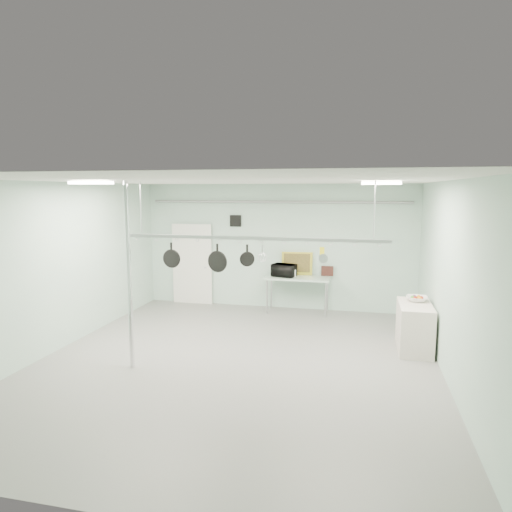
% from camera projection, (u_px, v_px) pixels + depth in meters
% --- Properties ---
extents(floor, '(8.00, 8.00, 0.00)m').
position_uv_depth(floor, '(236.00, 362.00, 8.12)').
color(floor, gray).
rests_on(floor, ground).
extents(ceiling, '(7.00, 8.00, 0.02)m').
position_uv_depth(ceiling, '(235.00, 181.00, 7.66)').
color(ceiling, silver).
rests_on(ceiling, back_wall).
extents(back_wall, '(7.00, 0.02, 3.20)m').
position_uv_depth(back_wall, '(277.00, 247.00, 11.74)').
color(back_wall, silver).
rests_on(back_wall, floor).
extents(right_wall, '(0.02, 8.00, 3.20)m').
position_uv_depth(right_wall, '(451.00, 283.00, 7.12)').
color(right_wall, silver).
rests_on(right_wall, floor).
extents(door, '(1.10, 0.10, 2.20)m').
position_uv_depth(door, '(193.00, 265.00, 12.28)').
color(door, silver).
rests_on(door, floor).
extents(wall_vent, '(0.30, 0.04, 0.30)m').
position_uv_depth(wall_vent, '(236.00, 221.00, 11.87)').
color(wall_vent, black).
rests_on(wall_vent, back_wall).
extents(conduit_pipe, '(6.60, 0.07, 0.07)m').
position_uv_depth(conduit_pipe, '(277.00, 202.00, 11.49)').
color(conduit_pipe, gray).
rests_on(conduit_pipe, back_wall).
extents(chrome_pole, '(0.08, 0.08, 3.20)m').
position_uv_depth(chrome_pole, '(129.00, 276.00, 7.69)').
color(chrome_pole, silver).
rests_on(chrome_pole, floor).
extents(prep_table, '(1.60, 0.70, 0.91)m').
position_uv_depth(prep_table, '(298.00, 280.00, 11.34)').
color(prep_table, '#9FBBAB').
rests_on(prep_table, floor).
extents(side_cabinet, '(0.60, 1.20, 0.90)m').
position_uv_depth(side_cabinet, '(414.00, 327.00, 8.71)').
color(side_cabinet, beige).
rests_on(side_cabinet, floor).
extents(pot_rack, '(4.80, 0.06, 1.00)m').
position_uv_depth(pot_rack, '(251.00, 237.00, 8.05)').
color(pot_rack, '#B7B7BC').
rests_on(pot_rack, ceiling).
extents(light_panel_left, '(0.65, 0.30, 0.05)m').
position_uv_depth(light_panel_left, '(91.00, 183.00, 7.39)').
color(light_panel_left, white).
rests_on(light_panel_left, ceiling).
extents(light_panel_right, '(0.65, 0.30, 0.05)m').
position_uv_depth(light_panel_right, '(381.00, 183.00, 7.71)').
color(light_panel_right, white).
rests_on(light_panel_right, ceiling).
extents(microwave, '(0.65, 0.52, 0.31)m').
position_uv_depth(microwave, '(284.00, 270.00, 11.36)').
color(microwave, black).
rests_on(microwave, prep_table).
extents(coffee_canister, '(0.16, 0.16, 0.19)m').
position_uv_depth(coffee_canister, '(293.00, 273.00, 11.33)').
color(coffee_canister, white).
rests_on(coffee_canister, prep_table).
extents(painting_large, '(0.79, 0.18, 0.58)m').
position_uv_depth(painting_large, '(297.00, 263.00, 11.59)').
color(painting_large, gold).
rests_on(painting_large, prep_table).
extents(painting_small, '(0.30, 0.09, 0.25)m').
position_uv_depth(painting_small, '(327.00, 271.00, 11.44)').
color(painting_small, black).
rests_on(painting_small, prep_table).
extents(fruit_bowl, '(0.44, 0.44, 0.10)m').
position_uv_depth(fruit_bowl, '(417.00, 299.00, 8.85)').
color(fruit_bowl, silver).
rests_on(fruit_bowl, side_cabinet).
extents(skillet_left, '(0.35, 0.07, 0.48)m').
position_uv_depth(skillet_left, '(171.00, 255.00, 8.44)').
color(skillet_left, black).
rests_on(skillet_left, pot_rack).
extents(skillet_mid, '(0.39, 0.14, 0.53)m').
position_uv_depth(skillet_mid, '(217.00, 258.00, 8.24)').
color(skillet_mid, black).
rests_on(skillet_mid, pot_rack).
extents(skillet_right, '(0.27, 0.16, 0.37)m').
position_uv_depth(skillet_right, '(247.00, 255.00, 8.11)').
color(skillet_right, black).
rests_on(skillet_right, pot_rack).
extents(whisk, '(0.18, 0.18, 0.32)m').
position_uv_depth(whisk, '(262.00, 254.00, 8.04)').
color(whisk, '#A9A9AD').
rests_on(whisk, pot_rack).
extents(grater, '(0.08, 0.02, 0.20)m').
position_uv_depth(grater, '(322.00, 252.00, 7.80)').
color(grater, yellow).
rests_on(grater, pot_rack).
extents(saucepan, '(0.18, 0.14, 0.30)m').
position_uv_depth(saucepan, '(323.00, 255.00, 7.80)').
color(saucepan, silver).
rests_on(saucepan, pot_rack).
extents(fruit_cluster, '(0.24, 0.24, 0.09)m').
position_uv_depth(fruit_cluster, '(417.00, 297.00, 8.84)').
color(fruit_cluster, maroon).
rests_on(fruit_cluster, fruit_bowl).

